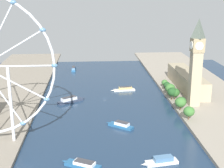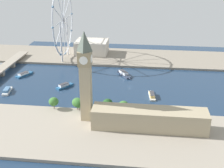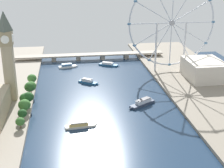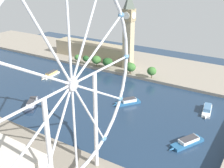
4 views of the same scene
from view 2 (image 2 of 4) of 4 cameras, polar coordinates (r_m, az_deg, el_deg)
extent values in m
plane|color=#1E334C|center=(379.08, 3.40, -0.54)|extent=(400.19, 400.19, 0.00)
cube|color=gray|center=(276.84, 1.87, -9.78)|extent=(90.00, 520.00, 3.00)
cube|color=gray|center=(486.16, 4.27, 5.03)|extent=(90.00, 520.00, 3.00)
cube|color=tan|center=(288.61, -4.96, -1.72)|extent=(10.26, 10.26, 56.07)
cube|color=#928260|center=(275.86, -5.21, 4.87)|extent=(11.90, 11.90, 13.65)
pyramid|color=#4C564C|center=(271.24, -5.33, 8.14)|extent=(10.77, 10.77, 18.94)
cylinder|color=white|center=(277.17, -6.46, 4.91)|extent=(7.79, 0.50, 7.79)
cylinder|color=white|center=(274.69, -3.95, 4.83)|extent=(7.79, 0.50, 7.79)
cylinder|color=white|center=(281.59, -4.96, 5.26)|extent=(0.50, 7.79, 7.79)
cylinder|color=white|center=(270.16, -5.47, 4.46)|extent=(0.50, 7.79, 7.79)
cube|color=tan|center=(281.99, 7.12, -6.63)|extent=(22.00, 106.77, 19.54)
cylinder|color=#513823|center=(308.98, 7.80, -5.58)|extent=(0.80, 0.80, 3.14)
ellipsoid|color=#386B2D|center=(306.79, 7.85, -4.82)|extent=(7.74, 7.74, 6.97)
cylinder|color=#513823|center=(308.99, 5.22, -5.36)|extent=(0.80, 0.80, 4.02)
ellipsoid|color=#1E471E|center=(306.54, 5.25, -4.50)|extent=(8.06, 8.06, 7.26)
cylinder|color=#513823|center=(309.94, 2.20, -5.22)|extent=(0.80, 0.80, 3.64)
ellipsoid|color=#386B2D|center=(306.98, 2.22, -4.17)|extent=(11.32, 11.32, 10.19)
cylinder|color=#513823|center=(312.89, -0.83, -4.79)|extent=(0.80, 0.80, 4.81)
ellipsoid|color=#1E471E|center=(309.84, -0.83, -3.71)|extent=(10.54, 10.54, 9.49)
cylinder|color=#513823|center=(310.25, -0.88, -5.12)|extent=(0.80, 0.80, 4.11)
ellipsoid|color=#285623|center=(307.40, -0.89, -4.12)|extent=(10.16, 10.16, 9.14)
cylinder|color=#513823|center=(316.81, -6.25, -4.67)|extent=(0.80, 0.80, 3.81)
ellipsoid|color=#285623|center=(313.97, -6.30, -3.66)|extent=(10.84, 10.84, 9.75)
cylinder|color=#513823|center=(318.30, -6.60, -4.53)|extent=(0.80, 0.80, 3.90)
ellipsoid|color=#386B2D|center=(315.43, -6.65, -3.51)|extent=(10.97, 10.97, 9.87)
cylinder|color=#513823|center=(323.80, -11.00, -4.30)|extent=(0.80, 0.80, 4.12)
ellipsoid|color=#386B2D|center=(321.05, -11.08, -3.32)|extent=(10.26, 10.26, 9.24)
torus|color=silver|center=(468.64, -9.29, 11.95)|extent=(108.57, 2.00, 108.57)
cylinder|color=#99999E|center=(468.64, -9.29, 11.95)|extent=(6.39, 3.00, 6.39)
cylinder|color=silver|center=(493.87, -8.45, 12.56)|extent=(53.28, 1.20, 1.20)
cylinder|color=silver|center=(488.26, -8.66, 14.02)|extent=(46.74, 1.20, 27.68)
cylinder|color=silver|center=(477.54, -9.04, 14.98)|extent=(27.68, 1.20, 46.74)
cylinder|color=silver|center=(464.36, -9.51, 15.18)|extent=(1.20, 1.20, 53.28)
cylinder|color=silver|center=(452.19, -9.94, 14.48)|extent=(27.68, 1.20, 46.74)
cylinder|color=silver|center=(444.49, -10.21, 13.04)|extent=(46.74, 1.20, 27.68)
cylinder|color=silver|center=(443.58, -10.22, 11.27)|extent=(53.28, 1.20, 1.20)
cylinder|color=silver|center=(449.74, -9.97, 9.71)|extent=(46.74, 1.20, 27.68)
cylinder|color=silver|center=(461.10, -9.55, 8.81)|extent=(27.68, 1.20, 46.74)
cylinder|color=silver|center=(474.37, -9.08, 8.80)|extent=(1.20, 1.20, 53.28)
cylinder|color=silver|center=(485.99, -8.70, 9.60)|extent=(27.68, 1.20, 46.74)
cylinder|color=silver|center=(493.05, -8.47, 10.97)|extent=(46.74, 1.20, 27.68)
ellipsoid|color=teal|center=(519.23, -7.70, 13.11)|extent=(4.80, 3.20, 3.20)
ellipsoid|color=teal|center=(420.64, -11.24, 14.26)|extent=(4.80, 3.20, 3.20)
ellipsoid|color=teal|center=(418.71, -11.25, 10.50)|extent=(4.80, 3.20, 3.20)
ellipsoid|color=teal|center=(431.66, -10.69, 7.26)|extent=(4.80, 3.20, 3.20)
ellipsoid|color=teal|center=(455.00, -9.81, 5.58)|extent=(4.80, 3.20, 3.20)
ellipsoid|color=teal|center=(481.52, -8.89, 5.73)|extent=(4.80, 3.20, 3.20)
ellipsoid|color=teal|center=(504.15, -8.15, 7.41)|extent=(4.80, 3.20, 3.20)
ellipsoid|color=teal|center=(517.67, -7.73, 10.07)|extent=(4.80, 3.20, 3.20)
cylinder|color=silver|center=(492.67, -8.49, 8.93)|extent=(2.40, 2.40, 60.53)
cylinder|color=silver|center=(457.95, -9.67, 7.77)|extent=(2.40, 2.40, 60.53)
cube|color=beige|center=(501.13, -3.86, 7.08)|extent=(41.64, 51.87, 21.78)
cube|color=gray|center=(471.02, -18.86, 3.43)|extent=(6.00, 13.50, 6.27)
cube|color=beige|center=(354.96, 7.61, -2.26)|extent=(26.40, 8.74, 1.89)
cone|color=beige|center=(368.54, 7.37, -1.26)|extent=(4.83, 2.34, 1.89)
cube|color=#DBB766|center=(352.82, 7.65, -2.01)|extent=(16.38, 6.76, 2.77)
cube|color=#38383D|center=(352.14, 7.67, -1.77)|extent=(14.77, 6.36, 0.46)
cube|color=#235684|center=(381.52, -9.02, -0.46)|extent=(22.61, 19.10, 2.20)
cone|color=#235684|center=(389.15, -7.46, 0.12)|extent=(4.68, 4.26, 2.20)
cube|color=silver|center=(379.91, -9.18, -0.17)|extent=(13.88, 12.26, 2.74)
cube|color=#38383D|center=(379.28, -9.19, 0.05)|extent=(12.66, 11.27, 0.49)
cube|color=#2D384C|center=(414.04, 2.30, 1.77)|extent=(28.08, 21.87, 2.54)
cone|color=#2D384C|center=(400.45, 3.46, 0.98)|extent=(5.76, 5.00, 2.54)
cube|color=silver|center=(414.17, 2.21, 2.21)|extent=(17.75, 14.51, 3.32)
cube|color=#38383D|center=(413.48, 2.21, 2.46)|extent=(16.14, 13.32, 0.58)
cube|color=#235684|center=(431.59, -16.38, 1.69)|extent=(26.25, 18.31, 2.21)
cone|color=#235684|center=(440.48, -14.91, 2.29)|extent=(5.13, 4.08, 2.21)
cube|color=white|center=(430.06, -16.54, 1.92)|extent=(16.10, 12.32, 2.30)
cube|color=#38383D|center=(429.61, -16.56, 2.08)|extent=(14.64, 11.38, 0.34)
cube|color=white|center=(385.00, -19.34, -1.32)|extent=(23.89, 10.49, 2.26)
cone|color=white|center=(396.76, -18.84, -0.52)|extent=(4.47, 2.91, 2.26)
cube|color=teal|center=(382.93, -19.44, -1.02)|extent=(14.23, 7.84, 3.17)
camera|label=1|loc=(517.95, -40.05, 14.22)|focal=52.34mm
camera|label=3|loc=(411.09, 48.91, 13.12)|focal=53.43mm
camera|label=4|loc=(576.07, -15.29, 18.71)|focal=44.49mm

